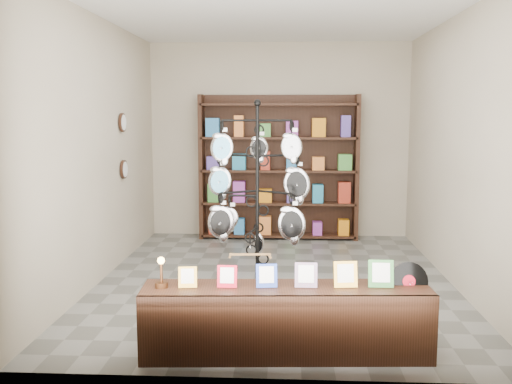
# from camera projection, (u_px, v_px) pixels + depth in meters

# --- Properties ---
(ground) EXTENTS (5.00, 5.00, 0.00)m
(ground) POSITION_uv_depth(u_px,v_px,m) (275.00, 280.00, 6.60)
(ground) COLOR slate
(ground) RESTS_ON ground
(room_envelope) EXTENTS (5.00, 5.00, 5.00)m
(room_envelope) POSITION_uv_depth(u_px,v_px,m) (276.00, 119.00, 6.35)
(room_envelope) COLOR #BAAE96
(room_envelope) RESTS_ON ground
(display_tree) EXTENTS (1.05, 0.86, 2.04)m
(display_tree) POSITION_uv_depth(u_px,v_px,m) (257.00, 191.00, 5.40)
(display_tree) COLOR black
(display_tree) RESTS_ON ground
(front_shelf) EXTENTS (2.29, 0.60, 0.80)m
(front_shelf) POSITION_uv_depth(u_px,v_px,m) (286.00, 321.00, 4.51)
(front_shelf) COLOR black
(front_shelf) RESTS_ON ground
(back_shelving) EXTENTS (2.42, 0.36, 2.20)m
(back_shelving) POSITION_uv_depth(u_px,v_px,m) (279.00, 172.00, 8.73)
(back_shelving) COLOR black
(back_shelving) RESTS_ON ground
(wall_clocks) EXTENTS (0.03, 0.24, 0.84)m
(wall_clocks) POSITION_uv_depth(u_px,v_px,m) (123.00, 146.00, 7.30)
(wall_clocks) COLOR black
(wall_clocks) RESTS_ON ground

